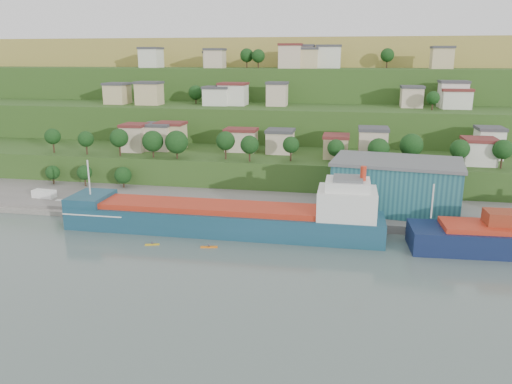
% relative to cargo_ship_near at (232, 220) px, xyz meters
% --- Properties ---
extents(ground, '(500.00, 500.00, 0.00)m').
position_rel_cargo_ship_near_xyz_m(ground, '(-1.99, -9.50, -3.02)').
color(ground, '#4E5F59').
rests_on(ground, ground).
extents(quay, '(220.00, 26.00, 4.00)m').
position_rel_cargo_ship_near_xyz_m(quay, '(18.01, 18.50, -3.02)').
color(quay, slate).
rests_on(quay, ground).
extents(pebble_beach, '(40.00, 18.00, 2.40)m').
position_rel_cargo_ship_near_xyz_m(pebble_beach, '(-56.99, 12.50, -3.02)').
color(pebble_beach, slate).
rests_on(pebble_beach, ground).
extents(hillside, '(360.00, 210.53, 96.00)m').
position_rel_cargo_ship_near_xyz_m(hillside, '(-1.98, 159.17, -2.93)').
color(hillside, '#284719').
rests_on(hillside, ground).
extents(cargo_ship_near, '(73.62, 11.91, 18.93)m').
position_rel_cargo_ship_near_xyz_m(cargo_ship_near, '(0.00, 0.00, 0.00)').
color(cargo_ship_near, '#133B48').
rests_on(cargo_ship_near, ground).
extents(warehouse, '(33.29, 23.02, 12.80)m').
position_rel_cargo_ship_near_xyz_m(warehouse, '(37.85, 18.77, 5.41)').
color(warehouse, '#1D4E59').
rests_on(warehouse, quay).
extents(caravan, '(6.50, 3.21, 2.93)m').
position_rel_cargo_ship_near_xyz_m(caravan, '(-55.90, 12.41, -0.36)').
color(caravan, white).
rests_on(caravan, pebble_beach).
extents(dinghy, '(4.66, 2.42, 0.89)m').
position_rel_cargo_ship_near_xyz_m(dinghy, '(-49.13, 11.04, -1.38)').
color(dinghy, silver).
rests_on(dinghy, pebble_beach).
extents(kayak_orange, '(3.66, 1.45, 0.90)m').
position_rel_cargo_ship_near_xyz_m(kayak_orange, '(-2.58, -10.45, -2.76)').
color(kayak_orange, orange).
rests_on(kayak_orange, ground).
extents(kayak_yellow, '(3.10, 1.40, 0.77)m').
position_rel_cargo_ship_near_xyz_m(kayak_yellow, '(-15.09, -11.25, -2.79)').
color(kayak_yellow, gold).
rests_on(kayak_yellow, ground).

